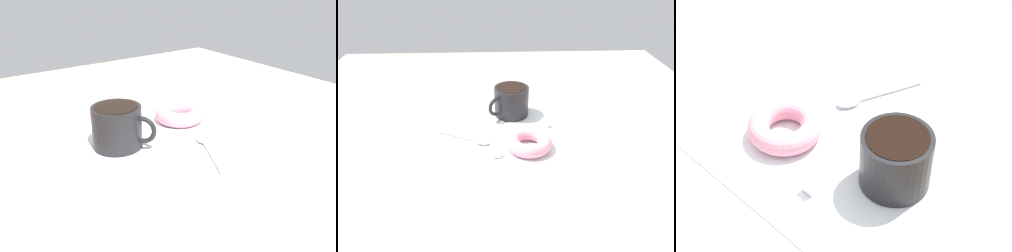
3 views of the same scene
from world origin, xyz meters
TOP-DOWN VIEW (x-y plane):
  - ground_plane at (0.00, 0.00)cm, footprint 120.00×120.00cm
  - napkin at (2.98, 0.56)cm, footprint 33.97×33.97cm
  - coffee_cup at (-6.64, 2.21)cm, footprint 9.26×10.47cm
  - donut at (9.25, 5.27)cm, footprint 10.06×10.06cm
  - spoon at (5.98, -6.80)cm, footprint 7.30×13.01cm
  - sugar_cube at (12.03, -1.95)cm, footprint 1.64×1.64cm
  - sugar_cube_extra at (0.49, 10.15)cm, footprint 1.69×1.69cm

SIDE VIEW (x-z plane):
  - ground_plane at x=0.00cm, z-range -2.00..0.00cm
  - napkin at x=2.98cm, z-range 0.00..0.30cm
  - spoon at x=5.98cm, z-range 0.25..1.15cm
  - sugar_cube at x=12.03cm, z-range 0.30..1.94cm
  - sugar_cube_extra at x=0.49cm, z-range 0.30..1.99cm
  - donut at x=9.25cm, z-range 0.30..3.23cm
  - coffee_cup at x=-6.64cm, z-range 0.44..7.96cm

